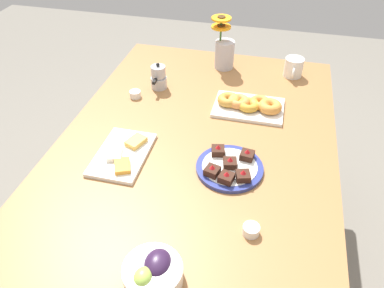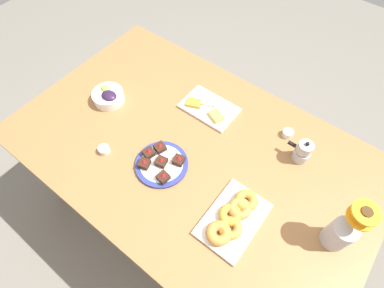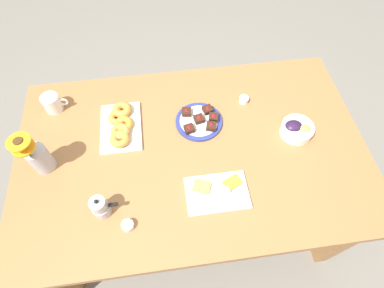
# 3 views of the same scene
# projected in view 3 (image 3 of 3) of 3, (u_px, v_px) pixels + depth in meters

# --- Properties ---
(ground_plane) EXTENTS (6.00, 6.00, 0.00)m
(ground_plane) POSITION_uv_depth(u_px,v_px,m) (192.00, 206.00, 2.00)
(ground_plane) COLOR slate
(dining_table) EXTENTS (1.60, 1.00, 0.74)m
(dining_table) POSITION_uv_depth(u_px,v_px,m) (192.00, 158.00, 1.44)
(dining_table) COLOR #9E6B3D
(dining_table) RESTS_ON ground_plane
(coffee_mug) EXTENTS (0.12, 0.08, 0.09)m
(coffee_mug) POSITION_uv_depth(u_px,v_px,m) (52.00, 103.00, 1.45)
(coffee_mug) COLOR white
(coffee_mug) RESTS_ON dining_table
(grape_bowl) EXTENTS (0.15, 0.15, 0.07)m
(grape_bowl) POSITION_uv_depth(u_px,v_px,m) (297.00, 129.00, 1.39)
(grape_bowl) COLOR white
(grape_bowl) RESTS_ON dining_table
(cheese_platter) EXTENTS (0.26, 0.17, 0.03)m
(cheese_platter) POSITION_uv_depth(u_px,v_px,m) (217.00, 192.00, 1.25)
(cheese_platter) COLOR white
(cheese_platter) RESTS_ON dining_table
(croissant_platter) EXTENTS (0.19, 0.29, 0.05)m
(croissant_platter) POSITION_uv_depth(u_px,v_px,m) (121.00, 125.00, 1.41)
(croissant_platter) COLOR white
(croissant_platter) RESTS_ON dining_table
(jam_cup_honey) EXTENTS (0.05, 0.05, 0.03)m
(jam_cup_honey) POSITION_uv_depth(u_px,v_px,m) (244.00, 99.00, 1.50)
(jam_cup_honey) COLOR white
(jam_cup_honey) RESTS_ON dining_table
(jam_cup_berry) EXTENTS (0.05, 0.05, 0.03)m
(jam_cup_berry) POSITION_uv_depth(u_px,v_px,m) (128.00, 225.00, 1.17)
(jam_cup_berry) COLOR white
(jam_cup_berry) RESTS_ON dining_table
(dessert_plate) EXTENTS (0.23, 0.23, 0.05)m
(dessert_plate) POSITION_uv_depth(u_px,v_px,m) (199.00, 121.00, 1.44)
(dessert_plate) COLOR navy
(dessert_plate) RESTS_ON dining_table
(flower_vase) EXTENTS (0.10, 0.11, 0.25)m
(flower_vase) POSITION_uv_depth(u_px,v_px,m) (38.00, 158.00, 1.25)
(flower_vase) COLOR #B2B2BC
(flower_vase) RESTS_ON dining_table
(moka_pot) EXTENTS (0.11, 0.07, 0.12)m
(moka_pot) POSITION_uv_depth(u_px,v_px,m) (100.00, 207.00, 1.17)
(moka_pot) COLOR #B7B7BC
(moka_pot) RESTS_ON dining_table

